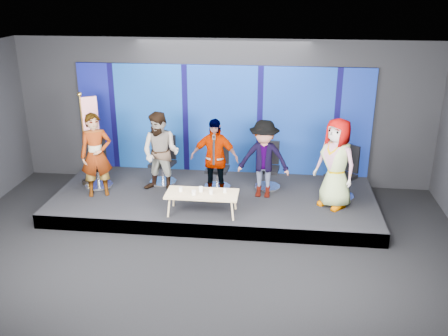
{
  "coord_description": "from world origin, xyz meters",
  "views": [
    {
      "loc": [
        1.39,
        -7.52,
        4.75
      ],
      "look_at": [
        0.22,
        2.4,
        0.96
      ],
      "focal_mm": 40.0,
      "sensor_mm": 36.0,
      "label": 1
    }
  ],
  "objects_px": {
    "chair_d": "(268,173)",
    "mug_d": "(211,192)",
    "mug_a": "(181,189)",
    "mug_b": "(194,193)",
    "flag_stand": "(89,136)",
    "panelist_c": "(214,159)",
    "chair_e": "(342,181)",
    "chair_b": "(164,168)",
    "panelist_a": "(96,155)",
    "coffee_table": "(202,195)",
    "panelist_e": "(336,163)",
    "mug_c": "(201,189)",
    "mug_e": "(225,191)",
    "chair_a": "(98,171)",
    "panelist_d": "(264,159)",
    "panelist_b": "(161,153)",
    "chair_c": "(218,173)"
  },
  "relations": [
    {
      "from": "chair_c",
      "to": "panelist_e",
      "type": "height_order",
      "value": "panelist_e"
    },
    {
      "from": "panelist_a",
      "to": "chair_d",
      "type": "xyz_separation_m",
      "value": [
        3.67,
        0.84,
        -0.57
      ]
    },
    {
      "from": "chair_a",
      "to": "mug_b",
      "type": "relative_size",
      "value": 11.67
    },
    {
      "from": "mug_b",
      "to": "mug_c",
      "type": "distance_m",
      "value": 0.21
    },
    {
      "from": "chair_b",
      "to": "coffee_table",
      "type": "xyz_separation_m",
      "value": [
        1.14,
        -1.51,
        0.04
      ]
    },
    {
      "from": "panelist_a",
      "to": "flag_stand",
      "type": "height_order",
      "value": "flag_stand"
    },
    {
      "from": "chair_b",
      "to": "mug_e",
      "type": "bearing_deg",
      "value": -29.82
    },
    {
      "from": "chair_c",
      "to": "panelist_a",
      "type": "bearing_deg",
      "value": -161.49
    },
    {
      "from": "panelist_d",
      "to": "panelist_e",
      "type": "distance_m",
      "value": 1.52
    },
    {
      "from": "mug_d",
      "to": "mug_e",
      "type": "distance_m",
      "value": 0.29
    },
    {
      "from": "chair_b",
      "to": "panelist_e",
      "type": "xyz_separation_m",
      "value": [
        3.8,
        -0.84,
        0.58
      ]
    },
    {
      "from": "panelist_d",
      "to": "coffee_table",
      "type": "distance_m",
      "value": 1.61
    },
    {
      "from": "panelist_a",
      "to": "coffee_table",
      "type": "bearing_deg",
      "value": -37.58
    },
    {
      "from": "panelist_c",
      "to": "chair_e",
      "type": "distance_m",
      "value": 2.79
    },
    {
      "from": "panelist_c",
      "to": "mug_e",
      "type": "xyz_separation_m",
      "value": [
        0.32,
        -0.77,
        -0.39
      ]
    },
    {
      "from": "panelist_b",
      "to": "mug_d",
      "type": "xyz_separation_m",
      "value": [
        1.25,
        -1.04,
        -0.41
      ]
    },
    {
      "from": "chair_b",
      "to": "coffee_table",
      "type": "relative_size",
      "value": 0.77
    },
    {
      "from": "panelist_a",
      "to": "chair_d",
      "type": "relative_size",
      "value": 1.73
    },
    {
      "from": "chair_d",
      "to": "mug_a",
      "type": "xyz_separation_m",
      "value": [
        -1.71,
        -1.48,
        0.14
      ]
    },
    {
      "from": "chair_c",
      "to": "chair_e",
      "type": "height_order",
      "value": "chair_e"
    },
    {
      "from": "chair_c",
      "to": "chair_a",
      "type": "bearing_deg",
      "value": -172.14
    },
    {
      "from": "chair_b",
      "to": "panelist_e",
      "type": "distance_m",
      "value": 3.93
    },
    {
      "from": "coffee_table",
      "to": "chair_d",
      "type": "bearing_deg",
      "value": 49.79
    },
    {
      "from": "chair_d",
      "to": "panelist_d",
      "type": "relative_size",
      "value": 0.62
    },
    {
      "from": "panelist_a",
      "to": "mug_a",
      "type": "height_order",
      "value": "panelist_a"
    },
    {
      "from": "panelist_e",
      "to": "coffee_table",
      "type": "bearing_deg",
      "value": -124.32
    },
    {
      "from": "panelist_d",
      "to": "panelist_e",
      "type": "relative_size",
      "value": 0.91
    },
    {
      "from": "mug_c",
      "to": "mug_e",
      "type": "xyz_separation_m",
      "value": [
        0.49,
        0.01,
        -0.01
      ]
    },
    {
      "from": "chair_c",
      "to": "mug_d",
      "type": "relative_size",
      "value": 11.55
    },
    {
      "from": "mug_a",
      "to": "mug_e",
      "type": "distance_m",
      "value": 0.89
    },
    {
      "from": "panelist_b",
      "to": "panelist_d",
      "type": "xyz_separation_m",
      "value": [
        2.25,
        -0.0,
        -0.05
      ]
    },
    {
      "from": "mug_d",
      "to": "flag_stand",
      "type": "height_order",
      "value": "flag_stand"
    },
    {
      "from": "mug_d",
      "to": "chair_b",
      "type": "bearing_deg",
      "value": 130.69
    },
    {
      "from": "panelist_c",
      "to": "chair_d",
      "type": "distance_m",
      "value": 1.42
    },
    {
      "from": "chair_a",
      "to": "mug_d",
      "type": "distance_m",
      "value": 3.01
    },
    {
      "from": "chair_e",
      "to": "flag_stand",
      "type": "relative_size",
      "value": 0.54
    },
    {
      "from": "coffee_table",
      "to": "mug_c",
      "type": "relative_size",
      "value": 14.06
    },
    {
      "from": "chair_b",
      "to": "chair_c",
      "type": "bearing_deg",
      "value": 5.07
    },
    {
      "from": "panelist_c",
      "to": "panelist_d",
      "type": "xyz_separation_m",
      "value": [
        1.04,
        0.16,
        -0.02
      ]
    },
    {
      "from": "panelist_b",
      "to": "flag_stand",
      "type": "xyz_separation_m",
      "value": [
        -1.71,
        0.27,
        0.24
      ]
    },
    {
      "from": "panelist_b",
      "to": "chair_d",
      "type": "bearing_deg",
      "value": 24.12
    },
    {
      "from": "chair_d",
      "to": "panelist_b",
      "type": "bearing_deg",
      "value": -162.67
    },
    {
      "from": "mug_c",
      "to": "chair_e",
      "type": "bearing_deg",
      "value": 20.32
    },
    {
      "from": "panelist_c",
      "to": "mug_b",
      "type": "height_order",
      "value": "panelist_c"
    },
    {
      "from": "mug_a",
      "to": "chair_a",
      "type": "bearing_deg",
      "value": 152.57
    },
    {
      "from": "chair_d",
      "to": "mug_d",
      "type": "distance_m",
      "value": 1.89
    },
    {
      "from": "panelist_d",
      "to": "mug_c",
      "type": "xyz_separation_m",
      "value": [
        -1.21,
        -0.94,
        -0.36
      ]
    },
    {
      "from": "mug_a",
      "to": "mug_b",
      "type": "xyz_separation_m",
      "value": [
        0.29,
        -0.14,
        0.0
      ]
    },
    {
      "from": "coffee_table",
      "to": "mug_c",
      "type": "distance_m",
      "value": 0.11
    },
    {
      "from": "chair_b",
      "to": "mug_a",
      "type": "bearing_deg",
      "value": -52.54
    }
  ]
}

